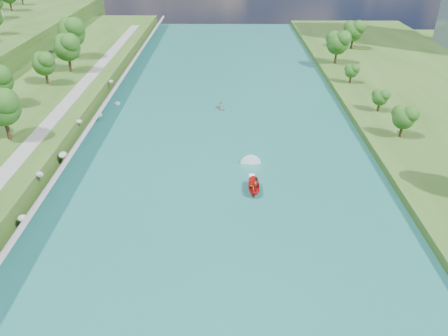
{
  "coord_description": "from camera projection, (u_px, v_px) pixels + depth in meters",
  "views": [
    {
      "loc": [
        1.12,
        -45.88,
        36.76
      ],
      "look_at": [
        0.76,
        14.8,
        2.5
      ],
      "focal_mm": 35.0,
      "sensor_mm": 36.0,
      "label": 1
    }
  ],
  "objects": [
    {
      "name": "trees_east",
      "position": [
        426.0,
        120.0,
        75.85
      ],
      "size": [
        15.55,
        139.29,
        11.93
      ],
      "color": "#1A4813",
      "rests_on": "berm_east"
    },
    {
      "name": "raft",
      "position": [
        221.0,
        107.0,
        97.94
      ],
      "size": [
        3.2,
        3.41,
        1.63
      ],
      "rotation": [
        0.0,
        0.0,
        0.6
      ],
      "color": "#9A9EA2",
      "rests_on": "river_water"
    },
    {
      "name": "ground",
      "position": [
        218.0,
        239.0,
        58.03
      ],
      "size": [
        260.0,
        260.0,
        0.0
      ],
      "primitive_type": "plane",
      "color": "#2D5119",
      "rests_on": "ground"
    },
    {
      "name": "riprap_bank",
      "position": [
        67.0,
        159.0,
        73.79
      ],
      "size": [
        4.57,
        236.0,
        4.36
      ],
      "color": "slate",
      "rests_on": "ground"
    },
    {
      "name": "river_water",
      "position": [
        220.0,
        166.0,
        75.42
      ],
      "size": [
        55.0,
        240.0,
        0.1
      ],
      "primitive_type": "cube",
      "color": "#175A4A",
      "rests_on": "ground"
    },
    {
      "name": "motorboat",
      "position": [
        253.0,
        183.0,
        68.61
      ],
      "size": [
        3.6,
        19.15,
        2.13
      ],
      "rotation": [
        0.0,
        0.0,
        3.14
      ],
      "color": "red",
      "rests_on": "river_water"
    },
    {
      "name": "riverside_path",
      "position": [
        28.0,
        147.0,
        73.87
      ],
      "size": [
        3.0,
        200.0,
        0.1
      ],
      "primitive_type": "cube",
      "color": "gray",
      "rests_on": "berm_west"
    }
  ]
}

